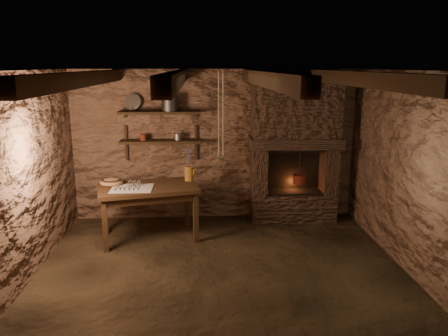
{
  "coord_description": "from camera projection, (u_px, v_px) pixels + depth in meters",
  "views": [
    {
      "loc": [
        -0.26,
        -4.9,
        2.46
      ],
      "look_at": [
        0.08,
        0.9,
        1.08
      ],
      "focal_mm": 35.0,
      "sensor_mm": 36.0,
      "label": 1
    }
  ],
  "objects": [
    {
      "name": "linen_cloth",
      "position": [
        132.0,
        188.0,
        6.05
      ],
      "size": [
        0.57,
        0.46,
        0.01
      ],
      "primitive_type": "cube",
      "rotation": [
        0.0,
        0.0,
        -0.0
      ],
      "color": "silver",
      "rests_on": "work_table"
    },
    {
      "name": "right_wall",
      "position": [
        410.0,
        173.0,
        5.2
      ],
      "size": [
        0.04,
        4.0,
        2.4
      ],
      "primitive_type": "cube",
      "color": "brown",
      "rests_on": "floor"
    },
    {
      "name": "work_table",
      "position": [
        149.0,
        210.0,
        6.27
      ],
      "size": [
        1.51,
        1.06,
        0.79
      ],
      "rotation": [
        0.0,
        0.0,
        0.21
      ],
      "color": "#322011",
      "rests_on": "floor"
    },
    {
      "name": "rusty_tin",
      "position": [
        143.0,
        137.0,
        6.75
      ],
      "size": [
        0.12,
        0.12,
        0.1
      ],
      "primitive_type": "cylinder",
      "rotation": [
        0.0,
        0.0,
        -0.33
      ],
      "color": "#5C1D12",
      "rests_on": "shelf_lower"
    },
    {
      "name": "pewter_cutlery_row",
      "position": [
        132.0,
        188.0,
        6.03
      ],
      "size": [
        0.47,
        0.18,
        0.01
      ],
      "primitive_type": null,
      "rotation": [
        0.0,
        0.0,
        -0.0
      ],
      "color": "gray",
      "rests_on": "linen_cloth"
    },
    {
      "name": "drinking_glasses",
      "position": [
        134.0,
        183.0,
        6.15
      ],
      "size": [
        0.18,
        0.05,
        0.07
      ],
      "primitive_type": null,
      "color": "white",
      "rests_on": "linen_cloth"
    },
    {
      "name": "stoneware_jug",
      "position": [
        189.0,
        167.0,
        6.44
      ],
      "size": [
        0.16,
        0.15,
        0.48
      ],
      "rotation": [
        0.0,
        0.0,
        0.09
      ],
      "color": "#AD7421",
      "rests_on": "work_table"
    },
    {
      "name": "beam_mid_left",
      "position": [
        176.0,
        79.0,
        4.78
      ],
      "size": [
        0.14,
        3.95,
        0.16
      ],
      "primitive_type": "cube",
      "color": "black",
      "rests_on": "ceiling"
    },
    {
      "name": "beam_far_left",
      "position": [
        83.0,
        79.0,
        4.73
      ],
      "size": [
        0.14,
        3.95,
        0.16
      ],
      "primitive_type": "cube",
      "color": "black",
      "rests_on": "ceiling"
    },
    {
      "name": "wooden_bowl",
      "position": [
        111.0,
        182.0,
        6.23
      ],
      "size": [
        0.35,
        0.35,
        0.12
      ],
      "primitive_type": "ellipsoid",
      "rotation": [
        0.0,
        0.0,
        -0.07
      ],
      "color": "#8B603C",
      "rests_on": "work_table"
    },
    {
      "name": "tin_pan",
      "position": [
        133.0,
        102.0,
        6.72
      ],
      "size": [
        0.29,
        0.19,
        0.26
      ],
      "primitive_type": "cylinder",
      "rotation": [
        1.26,
        0.0,
        -0.29
      ],
      "color": "gray",
      "rests_on": "shelf_upper"
    },
    {
      "name": "front_wall",
      "position": [
        236.0,
        245.0,
        3.13
      ],
      "size": [
        4.5,
        0.04,
        2.4
      ],
      "primitive_type": "cube",
      "color": "brown",
      "rests_on": "floor"
    },
    {
      "name": "small_kettle",
      "position": [
        178.0,
        137.0,
        6.78
      ],
      "size": [
        0.17,
        0.14,
        0.16
      ],
      "primitive_type": null,
      "rotation": [
        0.0,
        0.0,
        0.22
      ],
      "color": "gray",
      "rests_on": "shelf_lower"
    },
    {
      "name": "left_wall",
      "position": [
        23.0,
        179.0,
        4.94
      ],
      "size": [
        0.04,
        4.0,
        2.4
      ],
      "primitive_type": "cube",
      "color": "brown",
      "rests_on": "floor"
    },
    {
      "name": "iron_stockpot",
      "position": [
        170.0,
        105.0,
        6.66
      ],
      "size": [
        0.27,
        0.27,
        0.19
      ],
      "primitive_type": "cylinder",
      "rotation": [
        0.0,
        0.0,
        0.05
      ],
      "color": "#292624",
      "rests_on": "shelf_upper"
    },
    {
      "name": "hanging_ropes",
      "position": [
        221.0,
        114.0,
        5.95
      ],
      "size": [
        0.08,
        0.08,
        1.2
      ],
      "primitive_type": null,
      "color": "tan",
      "rests_on": "ceiling"
    },
    {
      "name": "back_wall",
      "position": [
        215.0,
        145.0,
        7.01
      ],
      "size": [
        4.5,
        0.04,
        2.4
      ],
      "primitive_type": "cube",
      "color": "brown",
      "rests_on": "floor"
    },
    {
      "name": "beam_far_right",
      "position": [
        354.0,
        78.0,
        4.9
      ],
      "size": [
        0.14,
        3.95,
        0.16
      ],
      "primitive_type": "cube",
      "color": "black",
      "rests_on": "ceiling"
    },
    {
      "name": "hearth",
      "position": [
        295.0,
        145.0,
        6.85
      ],
      "size": [
        1.43,
        0.51,
        2.3
      ],
      "color": "#37251B",
      "rests_on": "floor"
    },
    {
      "name": "beam_mid_right",
      "position": [
        266.0,
        79.0,
        4.84
      ],
      "size": [
        0.14,
        3.95,
        0.16
      ],
      "primitive_type": "cube",
      "color": "black",
      "rests_on": "ceiling"
    },
    {
      "name": "shelf_lower",
      "position": [
        161.0,
        141.0,
        6.78
      ],
      "size": [
        1.25,
        0.3,
        0.04
      ],
      "primitive_type": "cube",
      "color": "black",
      "rests_on": "back_wall"
    },
    {
      "name": "floor",
      "position": [
        221.0,
        271.0,
        5.35
      ],
      "size": [
        4.5,
        4.5,
        0.0
      ],
      "primitive_type": "plane",
      "color": "black",
      "rests_on": "ground"
    },
    {
      "name": "shelf_upper",
      "position": [
        160.0,
        112.0,
        6.68
      ],
      "size": [
        1.25,
        0.3,
        0.04
      ],
      "primitive_type": "cube",
      "color": "black",
      "rests_on": "back_wall"
    },
    {
      "name": "red_pot",
      "position": [
        299.0,
        179.0,
        6.93
      ],
      "size": [
        0.22,
        0.21,
        0.54
      ],
      "rotation": [
        0.0,
        0.0,
        0.08
      ],
      "color": "maroon",
      "rests_on": "hearth"
    },
    {
      "name": "ceiling",
      "position": [
        221.0,
        70.0,
        4.79
      ],
      "size": [
        4.5,
        4.0,
        0.04
      ],
      "primitive_type": "cube",
      "color": "black",
      "rests_on": "back_wall"
    }
  ]
}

